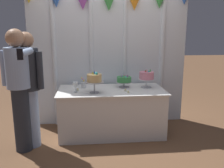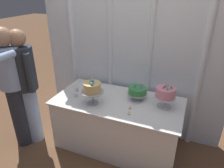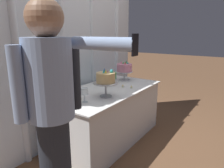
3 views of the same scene
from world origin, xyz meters
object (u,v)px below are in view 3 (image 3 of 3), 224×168
object	(u,v)px
cake_display_leftmost	(106,79)
cake_display_center	(108,76)
tealight_far_left	(80,99)
guest_man_dark_suit	(52,112)
cake_table	(107,115)
tealight_near_left	(123,86)
wine_glass	(85,92)
flower_vase	(74,90)
cake_display_rightmost	(124,69)
guest_man_pink_jacket	(52,109)
tealight_near_right	(131,87)

from	to	relation	value
cake_display_leftmost	cake_display_center	distance (m)	0.59
tealight_far_left	guest_man_dark_suit	xyz separation A→B (m)	(-0.75, -0.46, 0.20)
cake_table	tealight_near_left	distance (m)	0.45
wine_glass	tealight_far_left	size ratio (longest dim) A/B	3.92
flower_vase	cake_table	bearing A→B (deg)	-20.68
cake_display_leftmost	tealight_far_left	distance (m)	0.37
cake_display_center	cake_display_rightmost	xyz separation A→B (m)	(0.36, -0.05, 0.07)
tealight_near_left	guest_man_pink_jacket	size ratio (longest dim) A/B	0.02
cake_display_leftmost	cake_display_center	size ratio (longest dim) A/B	1.29
tealight_near_right	cake_table	bearing A→B (deg)	133.63
cake_table	wine_glass	bearing A→B (deg)	-168.83
cake_display_center	tealight_near_right	world-z (taller)	cake_display_center
flower_vase	tealight_near_right	world-z (taller)	flower_vase
wine_glass	tealight_near_right	bearing A→B (deg)	-9.63
wine_glass	tealight_near_right	size ratio (longest dim) A/B	4.30
cake_display_leftmost	tealight_near_right	size ratio (longest dim) A/B	9.26
cake_display_leftmost	tealight_near_right	distance (m)	0.55
tealight_near_right	guest_man_pink_jacket	xyz separation A→B (m)	(-1.41, -0.10, 0.16)
wine_glass	tealight_near_left	distance (m)	0.77
flower_vase	tealight_far_left	bearing A→B (deg)	-116.76
guest_man_dark_suit	tealight_far_left	bearing A→B (deg)	31.60
cake_display_center	cake_display_rightmost	world-z (taller)	cake_display_rightmost
cake_table	guest_man_pink_jacket	world-z (taller)	guest_man_pink_jacket
tealight_far_left	guest_man_pink_jacket	world-z (taller)	guest_man_pink_jacket
cake_display_center	cake_display_rightmost	size ratio (longest dim) A/B	0.84
cake_display_leftmost	flower_vase	xyz separation A→B (m)	(-0.17, 0.35, -0.15)
cake_display_leftmost	tealight_near_right	bearing A→B (deg)	-6.92
tealight_near_right	guest_man_dark_suit	bearing A→B (deg)	-171.42
cake_display_center	tealight_far_left	xyz separation A→B (m)	(-0.75, -0.15, -0.11)
cake_display_center	guest_man_dark_suit	size ratio (longest dim) A/B	0.16
cake_display_leftmost	tealight_near_left	bearing A→B (deg)	7.08
cake_display_rightmost	guest_man_pink_jacket	distance (m)	1.81
cake_display_center	flower_vase	bearing A→B (deg)	177.37
cake_table	tealight_near_left	size ratio (longest dim) A/B	42.15
cake_display_center	flower_vase	distance (m)	0.66
tealight_near_right	guest_man_pink_jacket	size ratio (longest dim) A/B	0.02
tealight_far_left	cake_display_center	bearing A→B (deg)	11.02
flower_vase	tealight_near_right	xyz separation A→B (m)	(0.67, -0.41, -0.05)
cake_table	guest_man_pink_jacket	xyz separation A→B (m)	(-1.18, -0.34, 0.54)
cake_display_rightmost	guest_man_dark_suit	size ratio (longest dim) A/B	0.18
guest_man_pink_jacket	tealight_far_left	bearing A→B (deg)	27.02
cake_table	tealight_far_left	world-z (taller)	tealight_far_left
cake_table	flower_vase	bearing A→B (deg)	159.32
wine_glass	guest_man_pink_jacket	world-z (taller)	guest_man_pink_jacket
cake_display_leftmost	flower_vase	world-z (taller)	cake_display_leftmost
flower_vase	tealight_near_left	world-z (taller)	flower_vase
flower_vase	guest_man_dark_suit	bearing A→B (deg)	-142.75
cake_display_rightmost	tealight_near_left	size ratio (longest dim) A/B	7.75
cake_display_leftmost	cake_display_center	world-z (taller)	cake_display_leftmost
guest_man_dark_suit	wine_glass	bearing A→B (deg)	26.63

